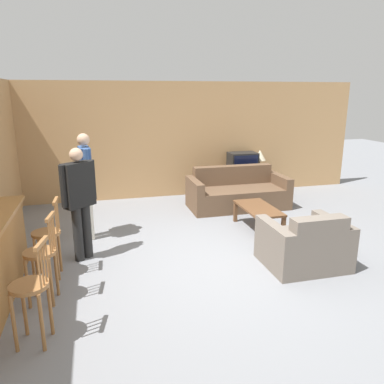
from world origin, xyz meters
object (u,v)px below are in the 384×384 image
Objects in this scene: armchair_near at (305,246)px; bar_chair_near at (32,293)px; tv_unit at (242,184)px; table_lamp at (260,156)px; person_by_window at (86,180)px; person_by_counter at (80,198)px; bar_chair_mid at (42,259)px; bar_chair_far at (48,238)px; coffee_table at (258,210)px; couch_far at (237,193)px; tv at (243,163)px.

bar_chair_near is at bearing -166.08° from armchair_near.
tv_unit is 0.78m from table_lamp.
person_by_counter is at bearing -96.16° from person_by_window.
person_by_counter is (-4.01, -2.75, 0.01)m from table_lamp.
bar_chair_near is 0.89× the size of tv_unit.
armchair_near reaches higher than tv_unit.
bar_chair_near is at bearing -90.01° from bar_chair_mid.
bar_chair_far reaches higher than coffee_table.
table_lamp is at bearing 45.37° from couch_far.
couch_far is at bearing 46.54° from bar_chair_near.
armchair_near is at bearing -98.85° from tv.
armchair_near is at bearing -18.97° from person_by_counter.
couch_far is at bearing 18.88° from person_by_window.
couch_far is 1.25× the size of person_by_counter.
armchair_near is 0.62× the size of person_by_window.
person_by_window is 1.07× the size of person_by_counter.
tv is at bearing 49.20° from bar_chair_near.
coffee_table is 1.66× the size of tv.
person_by_window is (0.50, 1.90, 0.46)m from bar_chair_mid.
person_by_window is (-3.01, -1.03, 0.70)m from couch_far.
bar_chair_mid reaches higher than coffee_table.
bar_chair_near is 0.61× the size of person_by_window.
tv_unit is 0.68× the size of person_by_window.
table_lamp reaches higher than tv_unit.
tv_unit is (0.59, 3.78, -0.04)m from armchair_near.
bar_chair_mid reaches higher than couch_far.
armchair_near is 3.50m from person_by_window.
tv_unit is 4.07m from person_by_window.
person_by_window is at bearing 173.27° from coffee_table.
couch_far is 1.38m from coffee_table.
bar_chair_mid is (0.00, 0.77, 0.00)m from bar_chair_near.
tv is (0.48, 0.92, 0.46)m from couch_far.
person_by_window reaches higher than bar_chair_near.
armchair_near is at bearing -32.22° from person_by_window.
tv is at bearing -90.00° from tv_unit.
couch_far is 3.16× the size of tv.
couch_far is at bearing 33.30° from bar_chair_far.
table_lamp is (4.42, 3.23, 0.37)m from bar_chair_far.
table_lamp is (0.43, 0.00, 0.15)m from tv.
coffee_table is 0.66× the size of person_by_counter.
bar_chair_mid is 1.96× the size of table_lamp.
bar_chair_far is 0.61× the size of person_by_window.
armchair_near is 1.00× the size of coffee_table.
coffee_table is 2.37m from tv_unit.
bar_chair_near is 1.95m from person_by_counter.
coffee_table is at bearing 8.88° from person_by_counter.
coffee_table is (3.37, 0.93, -0.19)m from bar_chair_far.
couch_far reaches higher than tv_unit.
bar_chair_near is 0.98× the size of coffee_table.
coffee_table is at bearing -105.05° from tv_unit.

